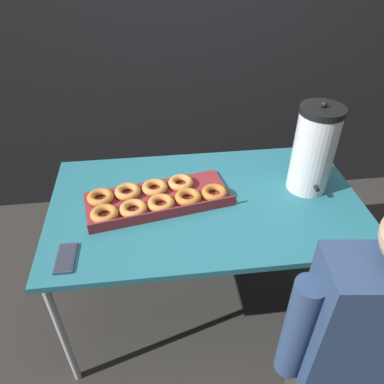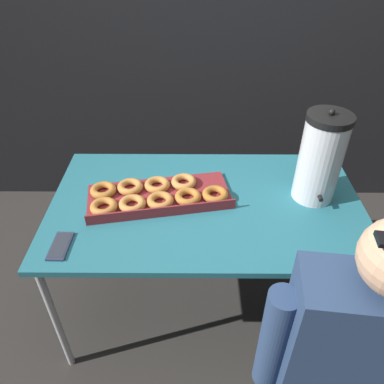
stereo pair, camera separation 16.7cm
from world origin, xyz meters
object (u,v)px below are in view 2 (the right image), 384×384
object	(u,v)px
coffee_urn	(320,158)
cell_phone	(60,246)
donut_box	(156,195)
person_seated	(344,371)

from	to	relation	value
coffee_urn	cell_phone	world-z (taller)	coffee_urn
coffee_urn	cell_phone	bearing A→B (deg)	-162.65
donut_box	person_seated	size ratio (longest dim) A/B	0.55
donut_box	cell_phone	xyz separation A→B (m)	(-0.36, -0.31, -0.02)
donut_box	cell_phone	size ratio (longest dim) A/B	4.46
donut_box	person_seated	distance (m)	1.01
donut_box	coffee_urn	distance (m)	0.75
donut_box	coffee_urn	world-z (taller)	coffee_urn
cell_phone	donut_box	bearing A→B (deg)	41.99
person_seated	coffee_urn	bearing A→B (deg)	-86.98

